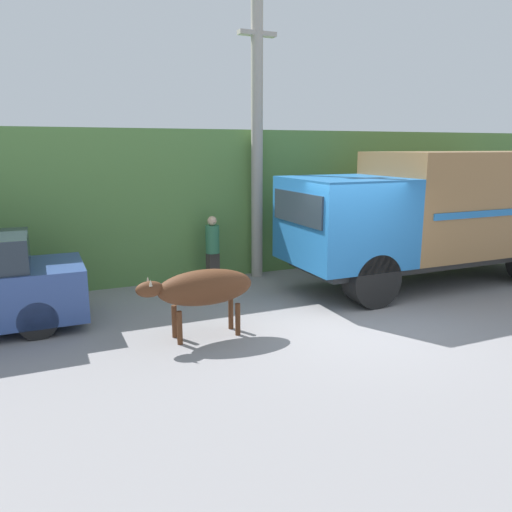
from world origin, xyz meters
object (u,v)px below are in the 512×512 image
(cargo_truck, at_px, (444,210))
(utility_pole, at_px, (257,140))
(brown_cow, at_px, (203,288))
(pedestrian_on_hill, at_px, (213,247))

(cargo_truck, distance_m, utility_pole, 4.67)
(brown_cow, xyz_separation_m, utility_pole, (2.47, 3.37, 2.46))
(cargo_truck, height_order, pedestrian_on_hill, cargo_truck)
(brown_cow, distance_m, utility_pole, 4.85)
(brown_cow, bearing_deg, utility_pole, 41.44)
(brown_cow, xyz_separation_m, pedestrian_on_hill, (1.23, 3.10, 0.03))
(brown_cow, bearing_deg, cargo_truck, -2.07)
(brown_cow, bearing_deg, pedestrian_on_hill, 56.16)
(cargo_truck, relative_size, pedestrian_on_hill, 4.60)
(pedestrian_on_hill, xyz_separation_m, utility_pole, (1.24, 0.26, 2.43))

